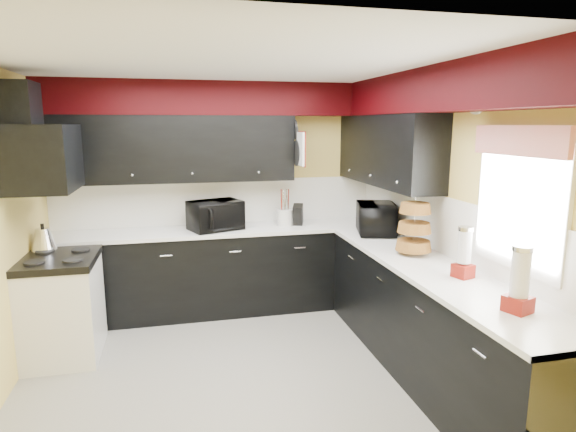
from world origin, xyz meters
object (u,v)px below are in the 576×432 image
object	(u,v)px
utensil_crock	(285,218)
kettle	(43,239)
knife_block	(298,215)
microwave	(377,219)
toaster_oven	(216,215)

from	to	relation	value
utensil_crock	kettle	xyz separation A→B (m)	(-2.38, -0.45, -0.01)
utensil_crock	kettle	world-z (taller)	utensil_crock
knife_block	utensil_crock	bearing A→B (deg)	-163.61
utensil_crock	knife_block	distance (m)	0.15
utensil_crock	kettle	bearing A→B (deg)	-169.37
microwave	knife_block	size ratio (longest dim) A/B	2.42
toaster_oven	microwave	bearing A→B (deg)	-38.90
utensil_crock	knife_block	size ratio (longest dim) A/B	0.79
toaster_oven	kettle	xyz separation A→B (m)	(-1.61, -0.41, -0.08)
toaster_oven	utensil_crock	distance (m)	0.77
kettle	toaster_oven	bearing A→B (deg)	14.41
toaster_oven	utensil_crock	world-z (taller)	toaster_oven
toaster_oven	microwave	distance (m)	1.71
kettle	microwave	bearing A→B (deg)	-2.55
microwave	utensil_crock	world-z (taller)	microwave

